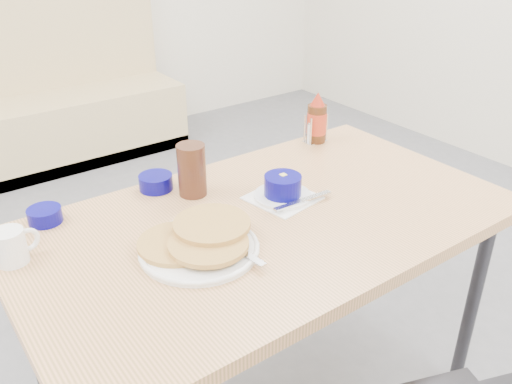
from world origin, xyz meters
TOP-DOWN VIEW (x-y plane):
  - booth_bench at (0.00, 2.78)m, footprint 1.90×0.56m
  - dining_table at (0.00, 0.25)m, footprint 1.40×0.80m
  - pancake_plate at (-0.24, 0.22)m, footprint 0.31×0.32m
  - coffee_mug at (-0.64, 0.44)m, footprint 0.11×0.08m
  - grits_setting at (0.10, 0.31)m, footprint 0.23×0.21m
  - creamer_bowl at (-0.52, 0.59)m, footprint 0.09×0.09m
  - butter_bowl at (-0.18, 0.59)m, footprint 0.10×0.10m
  - amber_tumbler at (-0.10, 0.49)m, footprint 0.10×0.10m
  - condiment_caddy at (0.48, 0.59)m, footprint 0.09×0.05m
  - syrup_bottle at (0.48, 0.59)m, footprint 0.07×0.07m

SIDE VIEW (x-z plane):
  - booth_bench at x=0.00m, z-range -0.26..0.96m
  - dining_table at x=0.00m, z-range 0.32..1.08m
  - creamer_bowl at x=-0.52m, z-range 0.76..0.80m
  - pancake_plate at x=-0.24m, z-range 0.75..0.81m
  - butter_bowl at x=-0.18m, z-range 0.76..0.81m
  - grits_setting at x=0.10m, z-range 0.75..0.83m
  - condiment_caddy at x=0.48m, z-range 0.74..0.85m
  - coffee_mug at x=-0.64m, z-range 0.76..0.85m
  - amber_tumbler at x=-0.10m, z-range 0.76..0.92m
  - syrup_bottle at x=0.48m, z-range 0.75..0.94m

